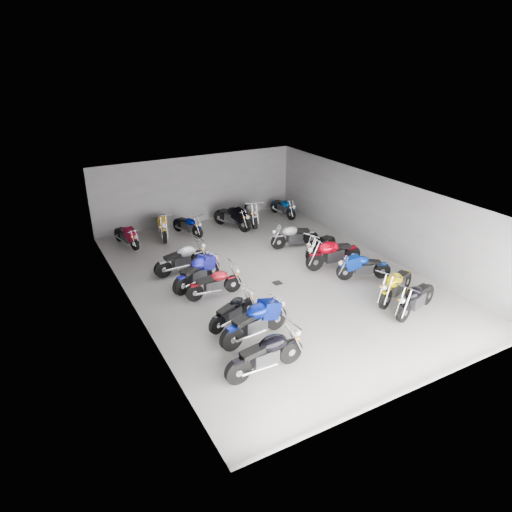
% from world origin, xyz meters
% --- Properties ---
extents(ground, '(14.00, 14.00, 0.00)m').
position_xyz_m(ground, '(0.00, 0.00, 0.00)').
color(ground, '#999691').
rests_on(ground, ground).
extents(wall_back, '(10.00, 0.10, 3.20)m').
position_xyz_m(wall_back, '(0.00, 7.00, 1.60)').
color(wall_back, gray).
rests_on(wall_back, ground).
extents(wall_left, '(0.10, 14.00, 3.20)m').
position_xyz_m(wall_left, '(-5.00, 0.00, 1.60)').
color(wall_left, gray).
rests_on(wall_left, ground).
extents(wall_right, '(0.10, 14.00, 3.20)m').
position_xyz_m(wall_right, '(5.00, 0.00, 1.60)').
color(wall_right, gray).
rests_on(wall_right, ground).
extents(ceiling, '(10.00, 14.00, 0.04)m').
position_xyz_m(ceiling, '(0.00, 0.00, 3.22)').
color(ceiling, black).
rests_on(ceiling, wall_back).
extents(drain_grate, '(0.32, 0.32, 0.01)m').
position_xyz_m(drain_grate, '(0.00, -0.50, 0.01)').
color(drain_grate, black).
rests_on(drain_grate, ground).
extents(motorcycle_left_a, '(2.32, 0.48, 1.02)m').
position_xyz_m(motorcycle_left_a, '(-2.84, -4.62, 0.56)').
color(motorcycle_left_a, black).
rests_on(motorcycle_left_a, ground).
extents(motorcycle_left_b, '(2.37, 0.65, 1.05)m').
position_xyz_m(motorcycle_left_b, '(-2.35, -3.15, 0.57)').
color(motorcycle_left_b, black).
rests_on(motorcycle_left_b, ground).
extents(motorcycle_left_c, '(1.82, 0.78, 0.83)m').
position_xyz_m(motorcycle_left_c, '(-2.58, -2.13, 0.46)').
color(motorcycle_left_c, black).
rests_on(motorcycle_left_c, ground).
extents(motorcycle_left_d, '(2.02, 0.41, 0.89)m').
position_xyz_m(motorcycle_left_d, '(-2.36, -0.26, 0.48)').
color(motorcycle_left_d, black).
rests_on(motorcycle_left_d, ground).
extents(motorcycle_left_e, '(2.11, 1.07, 0.99)m').
position_xyz_m(motorcycle_left_e, '(-2.58, 0.70, 0.54)').
color(motorcycle_left_e, black).
rests_on(motorcycle_left_e, ground).
extents(motorcycle_left_f, '(2.20, 0.53, 0.97)m').
position_xyz_m(motorcycle_left_f, '(-2.68, 2.04, 0.53)').
color(motorcycle_left_f, black).
rests_on(motorcycle_left_f, ground).
extents(motorcycle_right_a, '(2.15, 0.75, 0.97)m').
position_xyz_m(motorcycle_right_a, '(2.80, -4.34, 0.53)').
color(motorcycle_right_a, black).
rests_on(motorcycle_right_a, ground).
extents(motorcycle_right_b, '(2.17, 1.00, 1.01)m').
position_xyz_m(motorcycle_right_b, '(2.86, -3.39, 0.55)').
color(motorcycle_right_b, black).
rests_on(motorcycle_right_b, ground).
extents(motorcycle_right_c, '(1.90, 0.92, 0.89)m').
position_xyz_m(motorcycle_right_c, '(2.91, -1.70, 0.48)').
color(motorcycle_right_c, black).
rests_on(motorcycle_right_c, ground).
extents(motorcycle_right_d, '(2.38, 0.53, 1.05)m').
position_xyz_m(motorcycle_right_d, '(2.57, -0.35, 0.57)').
color(motorcycle_right_d, black).
rests_on(motorcycle_right_d, ground).
extents(motorcycle_right_e, '(1.89, 0.77, 0.86)m').
position_xyz_m(motorcycle_right_e, '(2.80, 0.75, 0.47)').
color(motorcycle_right_e, black).
rests_on(motorcycle_right_e, ground).
extents(motorcycle_right_f, '(2.11, 0.58, 0.94)m').
position_xyz_m(motorcycle_right_f, '(2.33, 2.01, 0.51)').
color(motorcycle_right_f, black).
rests_on(motorcycle_right_f, ground).
extents(motorcycle_back_a, '(0.63, 1.90, 0.85)m').
position_xyz_m(motorcycle_back_a, '(-3.88, 5.55, 0.46)').
color(motorcycle_back_a, black).
rests_on(motorcycle_back_a, ground).
extents(motorcycle_back_b, '(0.71, 2.29, 1.02)m').
position_xyz_m(motorcycle_back_b, '(-2.18, 5.83, 0.56)').
color(motorcycle_back_b, black).
rests_on(motorcycle_back_b, ground).
extents(motorcycle_back_c, '(0.77, 1.85, 0.85)m').
position_xyz_m(motorcycle_back_c, '(-1.12, 5.49, 0.46)').
color(motorcycle_back_c, black).
rests_on(motorcycle_back_c, ground).
extents(motorcycle_back_d, '(0.94, 2.16, 0.99)m').
position_xyz_m(motorcycle_back_d, '(1.02, 5.30, 0.54)').
color(motorcycle_back_d, black).
rests_on(motorcycle_back_d, ground).
extents(motorcycle_back_e, '(0.78, 2.26, 1.01)m').
position_xyz_m(motorcycle_back_e, '(2.12, 5.49, 0.55)').
color(motorcycle_back_e, black).
rests_on(motorcycle_back_e, ground).
extents(motorcycle_back_f, '(0.43, 1.97, 0.87)m').
position_xyz_m(motorcycle_back_f, '(4.00, 5.59, 0.47)').
color(motorcycle_back_f, black).
rests_on(motorcycle_back_f, ground).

